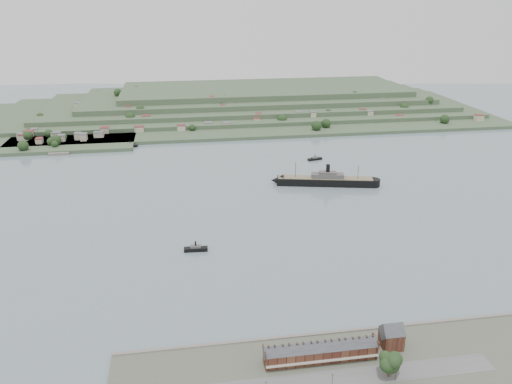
{
  "coord_description": "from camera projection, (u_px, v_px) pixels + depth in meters",
  "views": [
    {
      "loc": [
        -70.93,
        -354.87,
        166.26
      ],
      "look_at": [
        -10.23,
        30.0,
        11.59
      ],
      "focal_mm": 35.0,
      "sensor_mm": 36.0,
      "label": 1
    }
  ],
  "objects": [
    {
      "name": "ferry_west",
      "position": [
        130.0,
        145.0,
        584.7
      ],
      "size": [
        18.52,
        9.45,
        6.69
      ],
      "color": "black",
      "rests_on": "ground"
    },
    {
      "name": "fig_tree",
      "position": [
        391.0,
        363.0,
        227.28
      ],
      "size": [
        11.75,
        10.17,
        13.11
      ],
      "color": "#463320",
      "rests_on": "ground"
    },
    {
      "name": "ferry_east",
      "position": [
        315.0,
        159.0,
        537.26
      ],
      "size": [
        16.76,
        8.34,
        6.06
      ],
      "color": "black",
      "rests_on": "ground"
    },
    {
      "name": "steamship",
      "position": [
        323.0,
        180.0,
        465.58
      ],
      "size": [
        100.52,
        32.65,
        24.39
      ],
      "color": "black",
      "rests_on": "ground"
    },
    {
      "name": "gabled_building",
      "position": [
        392.0,
        336.0,
        247.81
      ],
      "size": [
        10.4,
        10.18,
        14.09
      ],
      "color": "#431F17",
      "rests_on": "ground"
    },
    {
      "name": "ground",
      "position": [
        275.0,
        218.0,
        397.42
      ],
      "size": [
        1400.0,
        1400.0,
        0.0
      ],
      "primitive_type": "plane",
      "color": "slate",
      "rests_on": "ground"
    },
    {
      "name": "tugboat",
      "position": [
        196.0,
        249.0,
        346.5
      ],
      "size": [
        16.63,
        5.26,
        7.39
      ],
      "color": "black",
      "rests_on": "ground"
    },
    {
      "name": "terrace_row",
      "position": [
        321.0,
        351.0,
        239.18
      ],
      "size": [
        55.6,
        9.8,
        11.07
      ],
      "color": "#431F17",
      "rests_on": "ground"
    },
    {
      "name": "far_peninsula",
      "position": [
        244.0,
        103.0,
        757.98
      ],
      "size": [
        760.0,
        309.0,
        30.0
      ],
      "color": "#3B5337",
      "rests_on": "ground"
    }
  ]
}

